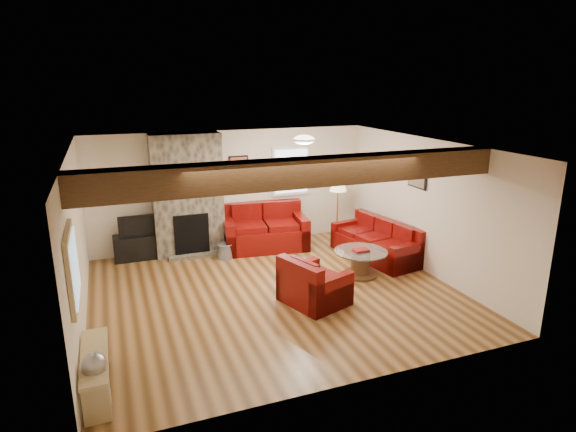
{
  "coord_description": "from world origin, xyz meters",
  "views": [
    {
      "loc": [
        -2.49,
        -7.15,
        3.51
      ],
      "look_at": [
        0.4,
        0.4,
        1.22
      ],
      "focal_mm": 30.0,
      "sensor_mm": 36.0,
      "label": 1
    }
  ],
  "objects_px": {
    "armchair_red": "(315,280)",
    "television": "(138,225)",
    "loveseat": "(265,227)",
    "floor_lamp": "(338,189)",
    "coffee_table": "(360,263)",
    "tv_cabinet": "(140,247)",
    "sofa_three": "(376,240)"
  },
  "relations": [
    {
      "from": "loveseat",
      "to": "coffee_table",
      "type": "distance_m",
      "value": 2.4
    },
    {
      "from": "tv_cabinet",
      "to": "floor_lamp",
      "type": "bearing_deg",
      "value": -7.02
    },
    {
      "from": "television",
      "to": "floor_lamp",
      "type": "height_order",
      "value": "floor_lamp"
    },
    {
      "from": "sofa_three",
      "to": "armchair_red",
      "type": "distance_m",
      "value": 2.46
    },
    {
      "from": "armchair_red",
      "to": "television",
      "type": "relative_size",
      "value": 1.28
    },
    {
      "from": "coffee_table",
      "to": "television",
      "type": "distance_m",
      "value": 4.47
    },
    {
      "from": "coffee_table",
      "to": "tv_cabinet",
      "type": "relative_size",
      "value": 0.99
    },
    {
      "from": "sofa_three",
      "to": "armchair_red",
      "type": "xyz_separation_m",
      "value": [
        -2.0,
        -1.44,
        0.01
      ]
    },
    {
      "from": "television",
      "to": "coffee_table",
      "type": "bearing_deg",
      "value": -32.39
    },
    {
      "from": "sofa_three",
      "to": "armchair_red",
      "type": "height_order",
      "value": "armchair_red"
    },
    {
      "from": "floor_lamp",
      "to": "sofa_three",
      "type": "bearing_deg",
      "value": -75.26
    },
    {
      "from": "sofa_three",
      "to": "floor_lamp",
      "type": "relative_size",
      "value": 1.37
    },
    {
      "from": "armchair_red",
      "to": "sofa_three",
      "type": "bearing_deg",
      "value": -73.38
    },
    {
      "from": "loveseat",
      "to": "television",
      "type": "height_order",
      "value": "loveseat"
    },
    {
      "from": "armchair_red",
      "to": "floor_lamp",
      "type": "distance_m",
      "value": 3.21
    },
    {
      "from": "armchair_red",
      "to": "tv_cabinet",
      "type": "distance_m",
      "value": 3.99
    },
    {
      "from": "tv_cabinet",
      "to": "floor_lamp",
      "type": "xyz_separation_m",
      "value": [
        4.2,
        -0.52,
        0.98
      ]
    },
    {
      "from": "coffee_table",
      "to": "tv_cabinet",
      "type": "height_order",
      "value": "coffee_table"
    },
    {
      "from": "sofa_three",
      "to": "floor_lamp",
      "type": "distance_m",
      "value": 1.46
    },
    {
      "from": "loveseat",
      "to": "television",
      "type": "relative_size",
      "value": 2.36
    },
    {
      "from": "sofa_three",
      "to": "coffee_table",
      "type": "bearing_deg",
      "value": -55.95
    },
    {
      "from": "sofa_three",
      "to": "tv_cabinet",
      "type": "relative_size",
      "value": 1.98
    },
    {
      "from": "armchair_red",
      "to": "television",
      "type": "bearing_deg",
      "value": 19.59
    },
    {
      "from": "armchair_red",
      "to": "floor_lamp",
      "type": "height_order",
      "value": "floor_lamp"
    },
    {
      "from": "coffee_table",
      "to": "floor_lamp",
      "type": "xyz_separation_m",
      "value": [
        0.44,
        1.86,
        0.99
      ]
    },
    {
      "from": "television",
      "to": "armchair_red",
      "type": "bearing_deg",
      "value": -51.18
    },
    {
      "from": "tv_cabinet",
      "to": "sofa_three",
      "type": "bearing_deg",
      "value": -20.32
    },
    {
      "from": "loveseat",
      "to": "tv_cabinet",
      "type": "distance_m",
      "value": 2.6
    },
    {
      "from": "floor_lamp",
      "to": "coffee_table",
      "type": "bearing_deg",
      "value": -103.37
    },
    {
      "from": "loveseat",
      "to": "armchair_red",
      "type": "xyz_separation_m",
      "value": [
        -0.08,
        -2.81,
        -0.08
      ]
    },
    {
      "from": "tv_cabinet",
      "to": "floor_lamp",
      "type": "height_order",
      "value": "floor_lamp"
    },
    {
      "from": "floor_lamp",
      "to": "television",
      "type": "bearing_deg",
      "value": 172.98
    }
  ]
}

